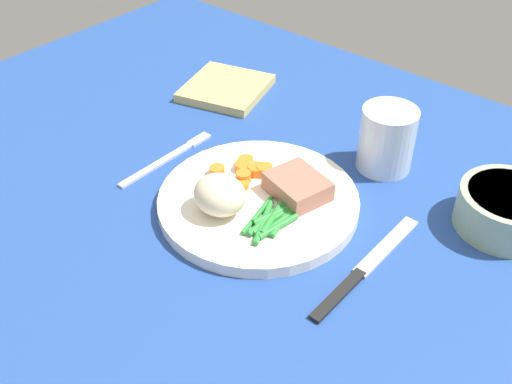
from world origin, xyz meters
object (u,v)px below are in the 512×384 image
(dinner_plate, at_px, (256,203))
(napkin, at_px, (226,88))
(meat_portion, at_px, (298,186))
(knife, at_px, (365,268))
(salad_bowl, at_px, (507,208))
(water_glass, at_px, (386,143))
(fork, at_px, (166,159))

(dinner_plate, height_order, napkin, dinner_plate)
(dinner_plate, xyz_separation_m, meat_portion, (0.03, 0.04, 0.02))
(dinner_plate, xyz_separation_m, knife, (0.16, -0.00, -0.01))
(knife, height_order, salad_bowl, salad_bowl)
(dinner_plate, distance_m, water_glass, 0.20)
(meat_portion, relative_size, water_glass, 0.82)
(water_glass, height_order, salad_bowl, water_glass)
(salad_bowl, bearing_deg, napkin, 176.92)
(salad_bowl, bearing_deg, meat_portion, -149.00)
(dinner_plate, xyz_separation_m, water_glass, (0.07, 0.18, 0.03))
(knife, bearing_deg, dinner_plate, 179.37)
(knife, xyz_separation_m, salad_bowl, (0.09, 0.17, 0.03))
(salad_bowl, bearing_deg, water_glass, 175.65)
(knife, bearing_deg, fork, -179.68)
(meat_portion, distance_m, napkin, 0.31)
(fork, bearing_deg, knife, 3.03)
(salad_bowl, bearing_deg, dinner_plate, -145.85)
(knife, bearing_deg, napkin, 153.72)
(meat_portion, xyz_separation_m, fork, (-0.20, -0.04, -0.03))
(knife, distance_m, napkin, 0.44)
(water_glass, bearing_deg, knife, -64.43)
(water_glass, bearing_deg, napkin, 177.65)
(salad_bowl, distance_m, napkin, 0.48)
(fork, bearing_deg, meat_portion, 15.20)
(water_glass, bearing_deg, meat_portion, -105.63)
(knife, bearing_deg, meat_portion, 162.00)
(knife, height_order, napkin, napkin)
(meat_portion, distance_m, salad_bowl, 0.25)
(water_glass, height_order, napkin, water_glass)
(fork, bearing_deg, water_glass, 41.03)
(knife, height_order, water_glass, water_glass)
(meat_portion, bearing_deg, napkin, 149.72)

